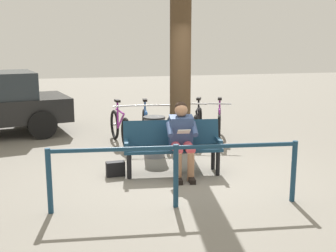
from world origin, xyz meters
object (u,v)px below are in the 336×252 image
Objects in this scene: bench at (172,143)px; bicycle_orange at (198,124)px; litter_bin at (154,137)px; bicycle_black at (120,128)px; handbag at (115,169)px; tree_trunk at (181,46)px; bicycle_red at (219,124)px; bicycle_blue at (146,127)px; bicycle_green at (173,126)px; person_reading at (182,135)px.

bicycle_orange reaches higher than bench.
bicycle_black reaches higher than litter_bin.
bicycle_black is at bearing -100.74° from handbag.
tree_trunk is 2.15m from bicycle_red.
tree_trunk is 2.00m from bicycle_orange.
bicycle_blue is 0.55m from bicycle_black.
handbag is 2.75m from tree_trunk.
bicycle_red is 2.18m from bicycle_black.
tree_trunk reaches higher than handbag.
bicycle_orange is at bearing 120.19° from bicycle_green.
bench is 1.37× the size of person_reading.
bench is at bearing 176.90° from handbag.
bicycle_black reaches higher than handbag.
bicycle_red reaches higher than handbag.
bicycle_blue is at bearing -59.34° from tree_trunk.
person_reading is 2.53m from bicycle_orange.
handbag is 3.23m from bicycle_red.
tree_trunk is 1.81m from litter_bin.
bicycle_blue is (0.51, -0.86, -1.72)m from tree_trunk.
bicycle_black is at bearing -69.21° from bicycle_orange.
bicycle_blue is (-0.02, -2.17, -0.15)m from bench.
person_reading is 2.49m from bicycle_black.
bicycle_green reaches higher than bench.
handbag is 0.18× the size of bicycle_blue.
person_reading reaches higher than bicycle_black.
bicycle_blue is (1.16, -0.07, 0.00)m from bicycle_orange.
bicycle_green is (-0.47, -2.21, -0.31)m from person_reading.
bicycle_green is at bearing -94.09° from person_reading.
bicycle_orange is (-1.23, -1.07, -0.03)m from litter_bin.
bicycle_black is (0.47, -1.17, -0.03)m from litter_bin.
person_reading is 2.37m from bicycle_blue.
bicycle_blue reaches higher than litter_bin.
bicycle_black is at bearing -40.23° from tree_trunk.
litter_bin is at bearing -78.63° from bench.
bicycle_red and bicycle_orange have the same top height.
tree_trunk is 2.49× the size of bicycle_blue.
person_reading is at bearing -13.02° from bicycle_red.
bicycle_green is (-0.65, -1.00, -0.03)m from litter_bin.
litter_bin is 0.46× the size of bicycle_blue.
bicycle_blue is at bearing -114.39° from handbag.
bicycle_green is at bearing -59.08° from bicycle_orange.
bicycle_blue is at bearing -69.13° from bicycle_orange.
handbag is 0.19× the size of bicycle_red.
bicycle_green is (-0.06, -0.73, -1.72)m from tree_trunk.
handbag is 0.19× the size of bicycle_orange.
bench is at bearing -4.83° from bicycle_orange.
bench is 2.27m from bicycle_black.
tree_trunk reaches higher than litter_bin.
bicycle_red is 0.48m from bicycle_orange.
handbag is (1.05, -0.23, -0.54)m from person_reading.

